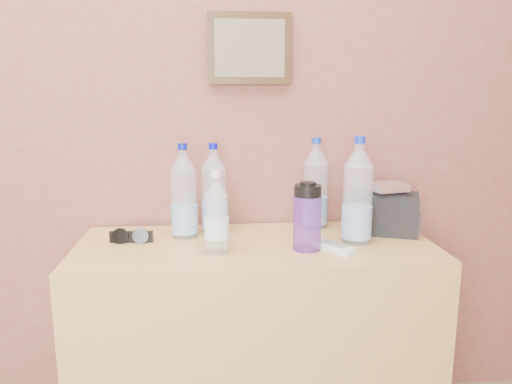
{
  "coord_description": "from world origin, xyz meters",
  "views": [
    {
      "loc": [
        0.4,
        0.13,
        1.26
      ],
      "look_at": [
        0.54,
        1.71,
        0.93
      ],
      "focal_mm": 35.0,
      "sensor_mm": 36.0,
      "label": 1
    }
  ],
  "objects_px": {
    "pet_large_b": "(214,193)",
    "pet_large_c": "(315,188)",
    "dresser": "(255,345)",
    "pet_small": "(216,217)",
    "foil_packet": "(387,187)",
    "sunglasses": "(132,237)",
    "toiletry_bag": "(384,210)",
    "pet_large_a": "(184,196)",
    "ac_remote": "(333,247)",
    "nalgene_bottle": "(307,217)",
    "pet_large_d": "(358,196)"
  },
  "relations": [
    {
      "from": "ac_remote",
      "to": "toiletry_bag",
      "type": "xyz_separation_m",
      "value": [
        0.23,
        0.2,
        0.07
      ]
    },
    {
      "from": "pet_large_c",
      "to": "pet_large_d",
      "type": "relative_size",
      "value": 0.93
    },
    {
      "from": "pet_large_a",
      "to": "ac_remote",
      "type": "relative_size",
      "value": 2.19
    },
    {
      "from": "pet_large_c",
      "to": "pet_small",
      "type": "distance_m",
      "value": 0.46
    },
    {
      "from": "dresser",
      "to": "pet_large_a",
      "type": "relative_size",
      "value": 3.65
    },
    {
      "from": "dresser",
      "to": "nalgene_bottle",
      "type": "relative_size",
      "value": 5.39
    },
    {
      "from": "pet_large_b",
      "to": "ac_remote",
      "type": "relative_size",
      "value": 2.15
    },
    {
      "from": "pet_large_b",
      "to": "nalgene_bottle",
      "type": "relative_size",
      "value": 1.45
    },
    {
      "from": "foil_packet",
      "to": "pet_large_d",
      "type": "bearing_deg",
      "value": -145.84
    },
    {
      "from": "pet_large_c",
      "to": "sunglasses",
      "type": "height_order",
      "value": "pet_large_c"
    },
    {
      "from": "pet_large_d",
      "to": "foil_packet",
      "type": "xyz_separation_m",
      "value": [
        0.13,
        0.09,
        0.01
      ]
    },
    {
      "from": "nalgene_bottle",
      "to": "pet_large_c",
      "type": "bearing_deg",
      "value": 73.09
    },
    {
      "from": "pet_large_d",
      "to": "pet_small",
      "type": "relative_size",
      "value": 1.37
    },
    {
      "from": "pet_large_b",
      "to": "toiletry_bag",
      "type": "xyz_separation_m",
      "value": [
        0.61,
        -0.05,
        -0.06
      ]
    },
    {
      "from": "pet_large_d",
      "to": "pet_large_c",
      "type": "bearing_deg",
      "value": 116.64
    },
    {
      "from": "pet_large_d",
      "to": "ac_remote",
      "type": "distance_m",
      "value": 0.2
    },
    {
      "from": "toiletry_bag",
      "to": "foil_packet",
      "type": "distance_m",
      "value": 0.1
    },
    {
      "from": "sunglasses",
      "to": "foil_packet",
      "type": "relative_size",
      "value": 1.2
    },
    {
      "from": "nalgene_bottle",
      "to": "sunglasses",
      "type": "distance_m",
      "value": 0.6
    },
    {
      "from": "toiletry_bag",
      "to": "pet_large_c",
      "type": "bearing_deg",
      "value": -178.74
    },
    {
      "from": "pet_large_c",
      "to": "foil_packet",
      "type": "height_order",
      "value": "pet_large_c"
    },
    {
      "from": "dresser",
      "to": "nalgene_bottle",
      "type": "height_order",
      "value": "nalgene_bottle"
    },
    {
      "from": "sunglasses",
      "to": "foil_packet",
      "type": "distance_m",
      "value": 0.91
    },
    {
      "from": "toiletry_bag",
      "to": "dresser",
      "type": "bearing_deg",
      "value": -147.21
    },
    {
      "from": "pet_large_b",
      "to": "pet_large_c",
      "type": "height_order",
      "value": "pet_large_c"
    },
    {
      "from": "pet_large_b",
      "to": "sunglasses",
      "type": "relative_size",
      "value": 2.22
    },
    {
      "from": "dresser",
      "to": "sunglasses",
      "type": "relative_size",
      "value": 8.23
    },
    {
      "from": "toiletry_bag",
      "to": "pet_small",
      "type": "bearing_deg",
      "value": -141.99
    },
    {
      "from": "pet_large_b",
      "to": "dresser",
      "type": "bearing_deg",
      "value": -48.6
    },
    {
      "from": "sunglasses",
      "to": "toiletry_bag",
      "type": "height_order",
      "value": "toiletry_bag"
    },
    {
      "from": "dresser",
      "to": "pet_small",
      "type": "distance_m",
      "value": 0.51
    },
    {
      "from": "nalgene_bottle",
      "to": "ac_remote",
      "type": "bearing_deg",
      "value": -10.74
    },
    {
      "from": "pet_large_a",
      "to": "foil_packet",
      "type": "height_order",
      "value": "pet_large_a"
    },
    {
      "from": "dresser",
      "to": "toiletry_bag",
      "type": "relative_size",
      "value": 5.16
    },
    {
      "from": "dresser",
      "to": "toiletry_bag",
      "type": "xyz_separation_m",
      "value": [
        0.48,
        0.1,
        0.45
      ]
    },
    {
      "from": "sunglasses",
      "to": "ac_remote",
      "type": "xyz_separation_m",
      "value": [
        0.66,
        -0.15,
        -0.01
      ]
    },
    {
      "from": "toiletry_bag",
      "to": "foil_packet",
      "type": "xyz_separation_m",
      "value": [
        -0.0,
        -0.03,
        0.09
      ]
    },
    {
      "from": "sunglasses",
      "to": "toiletry_bag",
      "type": "xyz_separation_m",
      "value": [
        0.9,
        0.05,
        0.06
      ]
    },
    {
      "from": "pet_large_d",
      "to": "pet_small",
      "type": "height_order",
      "value": "pet_large_d"
    },
    {
      "from": "pet_large_a",
      "to": "sunglasses",
      "type": "xyz_separation_m",
      "value": [
        -0.18,
        -0.05,
        -0.13
      ]
    },
    {
      "from": "pet_large_b",
      "to": "pet_large_c",
      "type": "distance_m",
      "value": 0.38
    },
    {
      "from": "dresser",
      "to": "pet_large_c",
      "type": "xyz_separation_m",
      "value": [
        0.24,
        0.19,
        0.52
      ]
    },
    {
      "from": "pet_small",
      "to": "nalgene_bottle",
      "type": "xyz_separation_m",
      "value": [
        0.29,
        0.0,
        -0.01
      ]
    },
    {
      "from": "dresser",
      "to": "sunglasses",
      "type": "distance_m",
      "value": 0.58
    },
    {
      "from": "pet_large_b",
      "to": "ac_remote",
      "type": "xyz_separation_m",
      "value": [
        0.38,
        -0.25,
        -0.13
      ]
    },
    {
      "from": "pet_large_c",
      "to": "sunglasses",
      "type": "bearing_deg",
      "value": -168.28
    },
    {
      "from": "nalgene_bottle",
      "to": "toiletry_bag",
      "type": "relative_size",
      "value": 0.96
    },
    {
      "from": "dresser",
      "to": "toiletry_bag",
      "type": "distance_m",
      "value": 0.67
    },
    {
      "from": "pet_large_c",
      "to": "foil_packet",
      "type": "distance_m",
      "value": 0.26
    },
    {
      "from": "pet_large_b",
      "to": "nalgene_bottle",
      "type": "distance_m",
      "value": 0.38
    }
  ]
}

